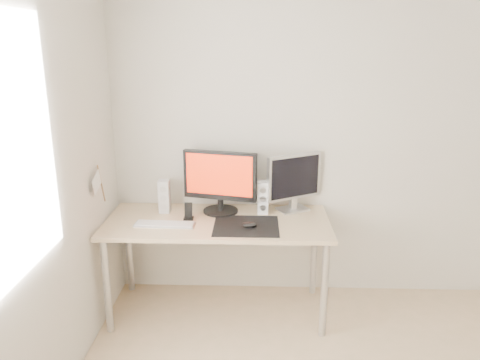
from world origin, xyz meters
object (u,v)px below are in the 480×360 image
object	(u,v)px
mouse	(249,225)
phone_dock	(189,214)
speaker_left	(164,196)
speaker_right	(263,197)
desk	(218,230)
keyboard	(165,224)
main_monitor	(220,180)
second_monitor	(294,180)

from	to	relation	value
mouse	phone_dock	distance (m)	0.46
mouse	speaker_left	bearing A→B (deg)	155.32
speaker_right	phone_dock	world-z (taller)	speaker_right
speaker_right	speaker_left	bearing A→B (deg)	-179.76
speaker_right	desk	bearing A→B (deg)	-154.08
mouse	keyboard	bearing A→B (deg)	177.32
desk	keyboard	size ratio (longest dim) A/B	3.75
speaker_right	keyboard	bearing A→B (deg)	-158.70
speaker_right	phone_dock	size ratio (longest dim) A/B	1.97
mouse	main_monitor	world-z (taller)	main_monitor
desk	speaker_left	size ratio (longest dim) A/B	6.50
desk	phone_dock	world-z (taller)	phone_dock
speaker_left	mouse	bearing A→B (deg)	-24.68
second_monitor	speaker_left	xyz separation A→B (m)	(-0.96, -0.07, -0.12)
second_monitor	keyboard	bearing A→B (deg)	-159.80
mouse	phone_dock	bearing A→B (deg)	161.48
main_monitor	speaker_right	xyz separation A→B (m)	(0.32, -0.00, -0.13)
main_monitor	phone_dock	xyz separation A→B (m)	(-0.22, -0.15, -0.22)
mouse	desk	bearing A→B (deg)	149.22
main_monitor	mouse	bearing A→B (deg)	-53.69
keyboard	speaker_left	bearing A→B (deg)	100.17
second_monitor	phone_dock	bearing A→B (deg)	-164.08
desk	speaker_left	bearing A→B (deg)	159.05
keyboard	main_monitor	bearing A→B (deg)	36.30
mouse	speaker_left	xyz separation A→B (m)	(-0.63, 0.29, 0.10)
speaker_right	phone_dock	xyz separation A→B (m)	(-0.53, -0.15, -0.08)
keyboard	phone_dock	xyz separation A→B (m)	(0.15, 0.12, 0.03)
phone_dock	desk	bearing A→B (deg)	-2.78
mouse	second_monitor	size ratio (longest dim) A/B	0.23
second_monitor	phone_dock	xyz separation A→B (m)	(-0.76, -0.22, -0.20)
main_monitor	phone_dock	distance (m)	0.34
main_monitor	phone_dock	bearing A→B (deg)	-145.06
second_monitor	phone_dock	distance (m)	0.82
mouse	speaker_right	distance (m)	0.33
speaker_right	main_monitor	bearing A→B (deg)	179.39
main_monitor	keyboard	xyz separation A→B (m)	(-0.37, -0.27, -0.25)
desk	main_monitor	xyz separation A→B (m)	(0.01, 0.16, 0.33)
desk	speaker_right	size ratio (longest dim) A/B	6.50
speaker_left	phone_dock	bearing A→B (deg)	-36.26
speaker_left	desk	bearing A→B (deg)	-20.95
main_monitor	second_monitor	xyz separation A→B (m)	(0.55, 0.07, -0.01)
desk	speaker_right	xyz separation A→B (m)	(0.33, 0.16, 0.20)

